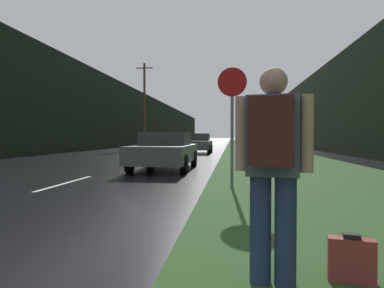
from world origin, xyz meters
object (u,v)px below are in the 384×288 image
stop_sign (232,115)px  car_oncoming (182,141)px  car_passing_near (165,150)px  hitchhiker_with_backpack (273,162)px  suitcase (351,261)px  car_passing_far (198,143)px

stop_sign → car_oncoming: stop_sign is taller
car_passing_near → hitchhiker_with_backpack: bearing=105.9°
car_passing_near → suitcase: bearing=109.7°
car_passing_near → car_passing_far: (-0.00, 12.52, 0.02)m
car_passing_far → suitcase: bearing=98.8°
car_passing_far → car_oncoming: size_ratio=1.07×
hitchhiker_with_backpack → suitcase: bearing=23.9°
hitchhiker_with_backpack → car_passing_far: bearing=108.2°
stop_sign → car_passing_near: stop_sign is taller
car_passing_near → car_passing_far: 12.52m
stop_sign → car_passing_far: bearing=98.3°
hitchhiker_with_backpack → car_passing_far: hitchhiker_with_backpack is taller
stop_sign → car_oncoming: 34.64m
car_passing_near → car_passing_far: bearing=-90.0°
stop_sign → car_passing_near: (-2.48, 4.56, -1.03)m
suitcase → car_passing_near: car_passing_near is taller
hitchhiker_with_backpack → car_passing_far: size_ratio=0.41×
suitcase → car_oncoming: car_oncoming is taller
car_passing_near → car_oncoming: bearing=-82.9°
car_passing_near → car_oncoming: (-3.69, 29.52, -0.00)m
car_passing_far → hitchhiker_with_backpack: bearing=97.1°
stop_sign → hitchhiker_with_backpack: stop_sign is taller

